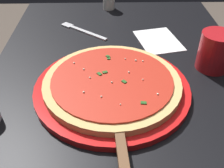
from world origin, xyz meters
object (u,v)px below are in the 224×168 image
at_px(pizza_server, 120,140).
at_px(cup_tall_drink, 215,51).
at_px(napkin_folded_right, 158,40).
at_px(serving_plate, 112,88).
at_px(fork, 81,30).
at_px(pizza, 112,82).

distance_m(pizza_server, cup_tall_drink, 0.37).
distance_m(cup_tall_drink, napkin_folded_right, 0.20).
height_order(serving_plate, fork, serving_plate).
bearing_deg(pizza, serving_plate, 160.63).
relative_size(cup_tall_drink, napkin_folded_right, 0.65).
distance_m(cup_tall_drink, fork, 0.43).
bearing_deg(napkin_folded_right, fork, 73.70).
bearing_deg(cup_tall_drink, serving_plate, 109.24).
relative_size(pizza_server, fork, 1.42).
xyz_separation_m(pizza, cup_tall_drink, (0.09, -0.27, 0.02)).
height_order(pizza_server, cup_tall_drink, cup_tall_drink).
relative_size(napkin_folded_right, fork, 0.98).
relative_size(pizza_server, cup_tall_drink, 2.24).
height_order(pizza, pizza_server, pizza).
xyz_separation_m(cup_tall_drink, napkin_folded_right, (0.15, 0.12, -0.05)).
bearing_deg(fork, napkin_folded_right, -106.30).
bearing_deg(pizza_server, cup_tall_drink, -44.15).
relative_size(pizza, napkin_folded_right, 2.08).
bearing_deg(pizza, cup_tall_drink, -70.77).
xyz_separation_m(pizza_server, cup_tall_drink, (0.26, -0.26, 0.03)).
relative_size(serving_plate, pizza_server, 1.64).
height_order(serving_plate, pizza_server, pizza_server).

